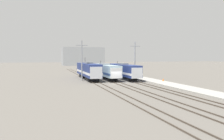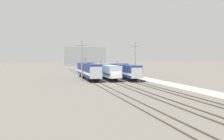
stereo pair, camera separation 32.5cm
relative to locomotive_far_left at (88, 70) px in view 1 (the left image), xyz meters
The scene contains 12 objects.
ground_plane 11.37m from the locomotive_far_left, 66.65° to the right, with size 400.00×400.00×0.00m, color #666059.
rail_pair_far_left 10.46m from the locomotive_far_left, 90.00° to the right, with size 1.51×120.00×0.15m.
rail_pair_center 11.36m from the locomotive_far_left, 66.65° to the right, with size 1.51×120.00×0.15m.
rail_pair_far_right 13.70m from the locomotive_far_left, 49.19° to the right, with size 1.51×120.00×0.15m.
locomotive_far_left is the anchor object (origin of this frame).
locomotive_center 4.43m from the locomotive_far_left, ahead, with size 2.99×19.73×4.69m.
locomotive_far_right 9.05m from the locomotive_far_left, 12.55° to the right, with size 2.89×19.00×4.57m.
catenary_tower_left 4.68m from the locomotive_far_left, 125.43° to the right, with size 2.77×0.30×9.65m.
catenary_tower_right 12.39m from the locomotive_far_left, 14.52° to the right, with size 2.77×0.30×9.65m.
platform 16.97m from the locomotive_far_left, 37.44° to the right, with size 4.00×120.00×0.30m.
traffic_cone 19.04m from the locomotive_far_left, 38.49° to the right, with size 0.40×0.40×0.61m.
depot_building 98.18m from the locomotive_far_left, 81.25° to the left, with size 28.32×14.02×12.41m.
Camera 1 is at (-15.12, -45.04, 5.69)m, focal length 35.00 mm.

